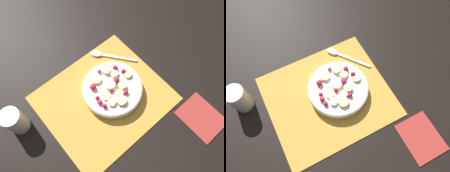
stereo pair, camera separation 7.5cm
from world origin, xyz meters
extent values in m
plane|color=black|center=(0.00, 0.00, 0.00)|extent=(3.00, 3.00, 0.00)
cube|color=gold|center=(0.00, 0.00, 0.00)|extent=(0.43, 0.37, 0.01)
cylinder|color=white|center=(-0.04, 0.00, 0.02)|extent=(0.21, 0.21, 0.03)
torus|color=white|center=(-0.04, 0.00, 0.03)|extent=(0.21, 0.21, 0.01)
cylinder|color=white|center=(-0.04, 0.00, 0.04)|extent=(0.19, 0.19, 0.00)
cylinder|color=beige|center=(0.00, 0.01, 0.04)|extent=(0.04, 0.04, 0.01)
cylinder|color=#F4EAB7|center=(-0.04, -0.01, 0.05)|extent=(0.05, 0.05, 0.01)
cylinder|color=beige|center=(-0.07, 0.02, 0.05)|extent=(0.03, 0.03, 0.01)
cylinder|color=#F4EAB7|center=(0.00, 0.04, 0.04)|extent=(0.04, 0.04, 0.01)
cylinder|color=beige|center=(-0.08, -0.03, 0.04)|extent=(0.04, 0.04, 0.01)
cylinder|color=beige|center=(-0.03, 0.06, 0.05)|extent=(0.05, 0.05, 0.01)
cylinder|color=beige|center=(-0.04, 0.04, 0.05)|extent=(0.03, 0.03, 0.01)
cylinder|color=beige|center=(-0.11, 0.00, 0.04)|extent=(0.04, 0.04, 0.01)
cylinder|color=beige|center=(-0.07, -0.06, 0.05)|extent=(0.04, 0.04, 0.01)
cylinder|color=beige|center=(-0.02, -0.06, 0.04)|extent=(0.05, 0.05, 0.01)
sphere|color=#D12347|center=(-0.09, -0.05, 0.05)|extent=(0.02, 0.02, 0.02)
sphere|color=red|center=(0.03, 0.04, 0.05)|extent=(0.01, 0.01, 0.01)
sphere|color=#B21433|center=(0.03, 0.00, 0.05)|extent=(0.01, 0.01, 0.01)
sphere|color=#D12347|center=(-0.06, -0.01, 0.05)|extent=(0.02, 0.02, 0.02)
sphere|color=#D12347|center=(-0.06, 0.05, 0.05)|extent=(0.02, 0.02, 0.02)
sphere|color=#DB3356|center=(-0.04, -0.07, 0.05)|extent=(0.01, 0.01, 0.01)
sphere|color=#B21433|center=(-0.11, -0.02, 0.05)|extent=(0.02, 0.02, 0.02)
sphere|color=red|center=(-0.03, 0.01, 0.05)|extent=(0.01, 0.01, 0.01)
sphere|color=#D12347|center=(0.01, -0.04, 0.05)|extent=(0.02, 0.02, 0.02)
sphere|color=#DB3356|center=(0.03, 0.02, 0.05)|extent=(0.02, 0.02, 0.02)
cube|color=silver|center=(-0.15, -0.09, 0.01)|extent=(0.09, 0.11, 0.00)
ellipsoid|color=silver|center=(-0.10, -0.16, 0.01)|extent=(0.05, 0.05, 0.01)
cylinder|color=white|center=(0.28, -0.11, 0.05)|extent=(0.07, 0.07, 0.10)
cube|color=#A3332D|center=(-0.21, 0.27, 0.00)|extent=(0.12, 0.15, 0.01)
camera|label=1|loc=(0.17, 0.24, 0.73)|focal=35.00mm
camera|label=2|loc=(0.11, 0.28, 0.73)|focal=35.00mm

